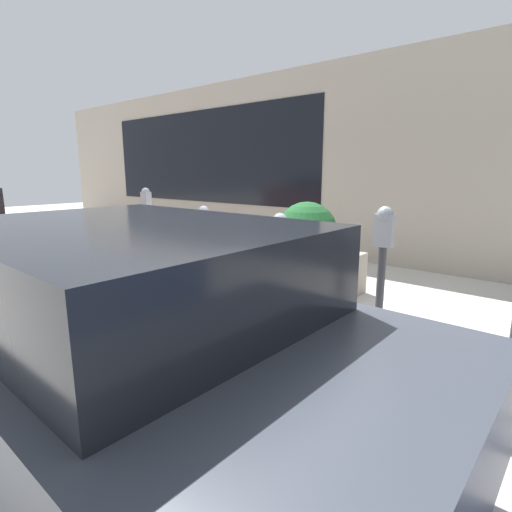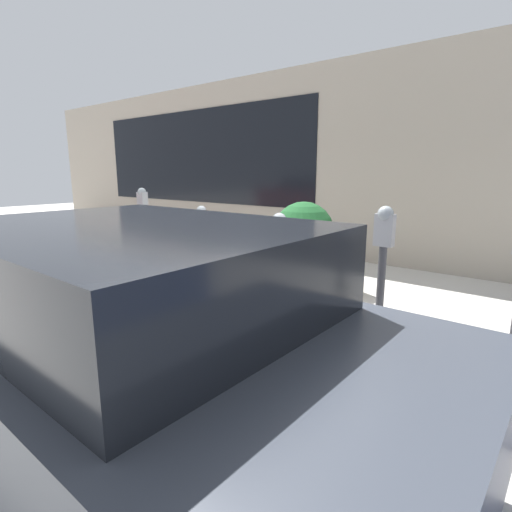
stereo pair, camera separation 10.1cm
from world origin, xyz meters
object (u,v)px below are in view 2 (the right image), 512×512
Objects in this scene: parking_meter_second at (382,261)px; planter_box at (303,254)px; parking_meter_farthest at (144,228)px; parking_meter_middle at (279,247)px; parked_car_middle at (124,325)px; parking_meter_fourth at (202,243)px.

planter_box is at bearing -40.13° from parking_meter_second.
parking_meter_farthest reaches higher than parking_meter_second.
parking_meter_second is 3.48m from parking_meter_farthest.
parking_meter_second is 1.15m from parking_meter_middle.
parking_meter_farthest is at bearing -37.80° from parked_car_middle.
parking_meter_fourth is (1.23, -0.04, -0.10)m from parking_meter_middle.
parking_meter_fourth is 1.61m from planter_box.
planter_box is at bearing -66.88° from parking_meter_middle.
parking_meter_fourth reaches higher than parking_meter_middle.
parking_meter_fourth is at bearing -1.85° from parking_meter_middle.
parking_meter_second is 0.33× the size of parked_car_middle.
parking_meter_second reaches higher than parking_meter_middle.
parking_meter_farthest is (1.10, 0.09, 0.11)m from parking_meter_fourth.
parked_car_middle is (-2.53, 1.99, -0.21)m from parking_meter_farthest.
parking_meter_farthest is 2.34m from planter_box.
planter_box reaches higher than parking_meter_middle.
parking_meter_farthest is at bearing 1.29° from parking_meter_middle.
parking_meter_farthest is 3.23m from parked_car_middle.
planter_box is (-0.59, -1.47, -0.30)m from parking_meter_fourth.
planter_box is (-1.69, -1.56, -0.41)m from parking_meter_farthest.
parking_meter_second reaches higher than planter_box.
parking_meter_second is at bearing -179.12° from parking_meter_farthest.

